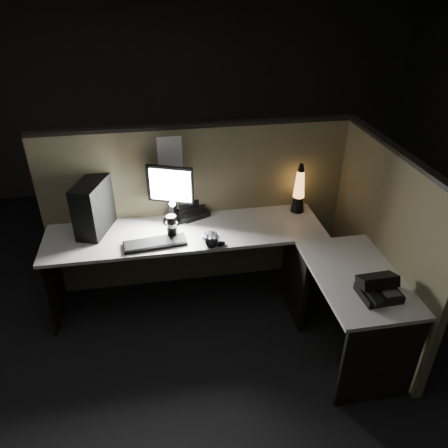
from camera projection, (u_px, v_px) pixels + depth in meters
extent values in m
plane|color=black|center=(215.00, 345.00, 3.50)|extent=(6.00, 6.00, 0.00)
plane|color=#282623|center=(177.00, 86.00, 5.35)|extent=(6.00, 0.00, 6.00)
cube|color=brown|center=(199.00, 209.00, 3.90)|extent=(2.66, 0.06, 1.50)
cube|color=brown|center=(381.00, 245.00, 3.40)|extent=(0.06, 1.66, 1.50)
cube|color=#B8B6AE|center=(186.00, 233.00, 3.62)|extent=(2.30, 0.60, 0.03)
cube|color=#B8B6AE|center=(357.00, 277.00, 3.11)|extent=(0.60, 1.00, 0.03)
cube|color=black|center=(53.00, 282.00, 3.64)|extent=(0.03, 0.55, 0.70)
cube|color=black|center=(379.00, 364.00, 2.89)|extent=(0.55, 0.03, 0.70)
cube|color=black|center=(294.00, 279.00, 3.68)|extent=(0.03, 0.55, 0.70)
cube|color=black|center=(94.00, 207.00, 3.52)|extent=(0.31, 0.46, 0.44)
cylinder|color=black|center=(173.00, 221.00, 3.74)|extent=(0.17, 0.17, 0.01)
cube|color=black|center=(172.00, 210.00, 3.71)|extent=(0.06, 0.05, 0.19)
cube|color=black|center=(170.00, 184.00, 3.58)|extent=(0.38, 0.17, 0.32)
cube|color=white|center=(170.00, 186.00, 3.56)|extent=(0.32, 0.13, 0.27)
cube|color=black|center=(155.00, 243.00, 3.44)|extent=(0.51, 0.22, 0.02)
ellipsoid|color=black|center=(221.00, 244.00, 3.42)|extent=(0.10, 0.08, 0.03)
cube|color=white|center=(173.00, 218.00, 3.77)|extent=(0.04, 0.06, 0.03)
cylinder|color=white|center=(172.00, 206.00, 3.71)|extent=(0.01, 0.01, 0.20)
cylinder|color=white|center=(172.00, 199.00, 3.61)|extent=(0.01, 0.13, 0.01)
sphere|color=white|center=(172.00, 204.00, 3.55)|extent=(0.05, 0.05, 0.05)
cube|color=black|center=(192.00, 213.00, 3.83)|extent=(0.31, 0.30, 0.05)
cube|color=black|center=(193.00, 211.00, 3.78)|extent=(0.23, 0.12, 0.09)
cube|color=black|center=(191.00, 201.00, 3.85)|extent=(0.23, 0.12, 0.17)
cone|color=black|center=(298.00, 204.00, 3.88)|extent=(0.12, 0.12, 0.14)
cone|color=orange|center=(300.00, 184.00, 3.78)|extent=(0.10, 0.10, 0.24)
sphere|color=brown|center=(299.00, 192.00, 3.82)|extent=(0.05, 0.05, 0.05)
sphere|color=brown|center=(300.00, 183.00, 3.77)|extent=(0.04, 0.04, 0.04)
cone|color=black|center=(301.00, 168.00, 3.70)|extent=(0.06, 0.06, 0.07)
cylinder|color=black|center=(172.00, 227.00, 3.49)|extent=(0.09, 0.09, 0.19)
imported|color=silver|center=(211.00, 240.00, 3.39)|extent=(0.16, 0.16, 0.11)
sphere|color=orange|center=(301.00, 203.00, 3.94)|extent=(0.05, 0.05, 0.05)
cube|color=white|center=(170.00, 154.00, 3.56)|extent=(0.20, 0.00, 0.29)
cube|color=black|center=(379.00, 293.00, 2.89)|extent=(0.26, 0.23, 0.06)
cube|color=black|center=(377.00, 281.00, 2.90)|extent=(0.26, 0.16, 0.12)
cube|color=black|center=(373.00, 296.00, 2.82)|extent=(0.06, 0.19, 0.04)
cube|color=#3F3F42|center=(390.00, 291.00, 2.86)|extent=(0.11, 0.11, 0.00)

